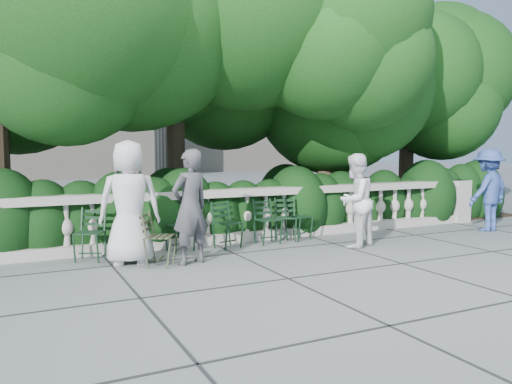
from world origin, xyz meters
name	(u,v)px	position (x,y,z in m)	size (l,w,h in m)	color
ground	(284,260)	(0.00, 0.00, 0.00)	(90.00, 90.00, 0.00)	#5B5F63
balustrade	(237,216)	(0.00, 1.80, 0.49)	(12.00, 0.44, 1.00)	#9E998E
shrub_hedge	(214,232)	(0.00, 3.00, 0.00)	(15.00, 2.60, 1.70)	black
tree_canopy	(239,45)	(0.69, 3.19, 3.96)	(15.04, 6.52, 6.78)	#3F3023
chair_a	(87,263)	(-2.81, 1.17, 0.00)	(0.44, 0.48, 0.84)	black
chair_b	(185,252)	(-1.21, 1.27, 0.00)	(0.44, 0.48, 0.84)	black
chair_c	(286,242)	(0.77, 1.30, 0.00)	(0.44, 0.48, 0.84)	black
chair_d	(233,249)	(-0.37, 1.15, 0.00)	(0.44, 0.48, 0.84)	black
chair_e	(272,245)	(0.41, 1.18, 0.00)	(0.44, 0.48, 0.84)	black
chair_f	(304,241)	(1.16, 1.28, 0.00)	(0.44, 0.48, 0.84)	black
chair_weathered	(170,266)	(-1.72, 0.41, 0.00)	(0.44, 0.48, 0.84)	black
person_businessman	(129,203)	(-2.22, 0.82, 0.94)	(0.92, 0.60, 1.88)	silver
person_woman_grey	(190,207)	(-1.39, 0.43, 0.87)	(0.64, 0.42, 1.75)	#3F3F44
person_casual_man	(355,200)	(1.67, 0.40, 0.83)	(0.81, 0.63, 1.66)	white
person_older_blue	(488,190)	(5.28, 0.55, 0.87)	(1.13, 0.65, 1.75)	#2E468B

